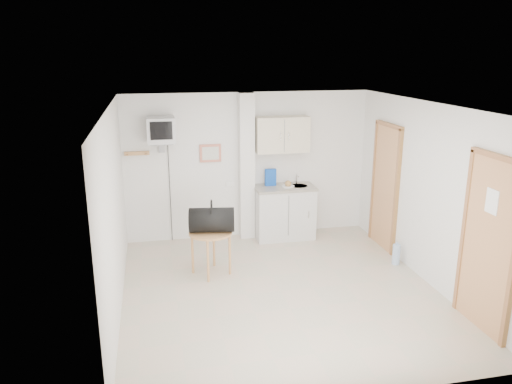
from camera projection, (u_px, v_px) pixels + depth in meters
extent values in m
plane|color=#B8AD95|center=(280.00, 291.00, 6.80)|extent=(4.50, 4.50, 0.00)
cube|color=white|center=(248.00, 166.00, 8.58)|extent=(4.20, 0.04, 2.50)
cube|color=white|center=(348.00, 278.00, 4.34)|extent=(4.20, 0.04, 2.50)
cube|color=white|center=(114.00, 214.00, 6.04)|extent=(0.04, 4.50, 2.50)
cube|color=white|center=(429.00, 194.00, 6.88)|extent=(0.04, 4.50, 2.50)
cube|color=white|center=(283.00, 106.00, 6.12)|extent=(4.20, 4.50, 0.04)
cube|color=white|center=(247.00, 167.00, 8.46)|extent=(0.25, 0.22, 2.50)
cube|color=#CB6D56|center=(210.00, 153.00, 8.36)|extent=(0.36, 0.03, 0.30)
cube|color=silver|center=(211.00, 153.00, 8.35)|extent=(0.28, 0.01, 0.22)
cube|color=tan|center=(137.00, 153.00, 8.10)|extent=(0.40, 0.05, 0.06)
cube|color=white|center=(230.00, 184.00, 8.58)|extent=(0.15, 0.02, 0.08)
cylinder|color=tan|center=(127.00, 155.00, 8.01)|extent=(0.02, 0.08, 0.02)
cylinder|color=tan|center=(146.00, 154.00, 8.07)|extent=(0.02, 0.08, 0.02)
cube|color=olive|center=(385.00, 188.00, 8.12)|extent=(0.04, 0.75, 2.00)
cube|color=brown|center=(385.00, 188.00, 8.12)|extent=(0.06, 0.87, 2.06)
cube|color=olive|center=(488.00, 247.00, 5.67)|extent=(0.04, 0.82, 2.02)
cube|color=brown|center=(488.00, 247.00, 5.67)|extent=(0.06, 0.94, 2.08)
cube|color=white|center=(492.00, 201.00, 5.52)|extent=(0.01, 0.20, 0.28)
cube|color=silver|center=(284.00, 213.00, 8.66)|extent=(1.00, 0.55, 0.88)
cube|color=#A79E8E|center=(285.00, 188.00, 8.53)|extent=(1.03, 0.58, 0.04)
cylinder|color=#B7B7BA|center=(299.00, 187.00, 8.58)|extent=(0.30, 0.30, 0.05)
cylinder|color=#B7B7BA|center=(296.00, 179.00, 8.68)|extent=(0.02, 0.02, 0.16)
cylinder|color=#B7B7BA|center=(298.00, 176.00, 8.61)|extent=(0.02, 0.13, 0.02)
cube|color=beige|center=(282.00, 134.00, 8.39)|extent=(0.90, 0.32, 0.60)
cube|color=#0E44AD|center=(270.00, 177.00, 8.55)|extent=(0.19, 0.07, 0.29)
cylinder|color=white|center=(288.00, 186.00, 8.51)|extent=(0.22, 0.22, 0.01)
sphere|color=tan|center=(288.00, 184.00, 8.50)|extent=(0.11, 0.11, 0.11)
cube|color=slate|center=(162.00, 143.00, 8.01)|extent=(0.36, 0.32, 0.02)
cube|color=slate|center=(162.00, 146.00, 8.15)|extent=(0.10, 0.06, 0.20)
cube|color=#BABABD|center=(161.00, 130.00, 7.88)|extent=(0.44, 0.42, 0.40)
cube|color=black|center=(161.00, 131.00, 7.67)|extent=(0.34, 0.02, 0.28)
cylinder|color=black|center=(170.00, 192.00, 8.40)|extent=(0.01, 0.01, 1.73)
cylinder|color=tan|center=(211.00, 233.00, 7.16)|extent=(0.63, 0.63, 0.03)
cylinder|color=tan|center=(230.00, 254.00, 7.23)|extent=(0.04, 0.04, 0.63)
cylinder|color=tan|center=(214.00, 247.00, 7.51)|extent=(0.04, 0.04, 0.63)
cylinder|color=tan|center=(192.00, 253.00, 7.27)|extent=(0.04, 0.04, 0.63)
cylinder|color=tan|center=(208.00, 261.00, 6.99)|extent=(0.04, 0.04, 0.63)
cylinder|color=black|center=(212.00, 220.00, 7.11)|extent=(0.69, 0.45, 0.35)
torus|color=black|center=(211.00, 209.00, 7.06)|extent=(0.06, 0.26, 0.26)
cylinder|color=#9DB8DB|center=(396.00, 254.00, 7.62)|extent=(0.12, 0.12, 0.31)
cylinder|color=#9DB8DB|center=(397.00, 244.00, 7.57)|extent=(0.04, 0.04, 0.04)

